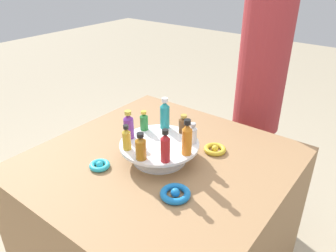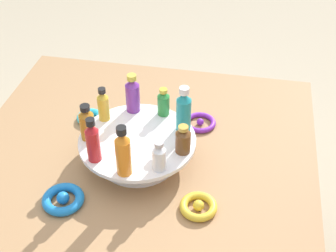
{
  "view_description": "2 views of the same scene",
  "coord_description": "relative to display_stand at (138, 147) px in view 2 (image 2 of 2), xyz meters",
  "views": [
    {
      "loc": [
        -0.92,
        -0.76,
        1.58
      ],
      "look_at": [
        0.05,
        -0.01,
        0.94
      ],
      "focal_mm": 35.0,
      "sensor_mm": 36.0,
      "label": 1
    },
    {
      "loc": [
        0.28,
        -0.99,
        1.74
      ],
      "look_at": [
        0.09,
        -0.01,
        0.94
      ],
      "focal_mm": 50.0,
      "sensor_mm": 36.0,
      "label": 2
    }
  ],
  "objects": [
    {
      "name": "bottle_red",
      "position": [
        -0.09,
        -0.1,
        0.09
      ],
      "size": [
        0.04,
        0.04,
        0.14
      ],
      "color": "#B21E23",
      "rests_on": "display_stand"
    },
    {
      "name": "bottle_amber",
      "position": [
        -0.14,
        -0.02,
        0.08
      ],
      "size": [
        0.04,
        0.04,
        0.11
      ],
      "color": "#AD6B19",
      "rests_on": "display_stand"
    },
    {
      "name": "ribbon_bow_blue",
      "position": [
        -0.16,
        -0.2,
        -0.04
      ],
      "size": [
        0.11,
        0.11,
        0.03
      ],
      "color": "blue",
      "rests_on": "party_table"
    },
    {
      "name": "bottle_green",
      "position": [
        0.05,
        0.13,
        0.07
      ],
      "size": [
        0.04,
        0.04,
        0.09
      ],
      "color": "#288438",
      "rests_on": "display_stand"
    },
    {
      "name": "bottle_purple",
      "position": [
        -0.04,
        0.13,
        0.09
      ],
      "size": [
        0.04,
        0.04,
        0.13
      ],
      "color": "#702D93",
      "rests_on": "display_stand"
    },
    {
      "name": "ribbon_bow_gold",
      "position": [
        0.2,
        -0.16,
        -0.04
      ],
      "size": [
        0.1,
        0.1,
        0.03
      ],
      "color": "gold",
      "rests_on": "party_table"
    },
    {
      "name": "display_stand",
      "position": [
        0.0,
        0.0,
        0.0
      ],
      "size": [
        0.34,
        0.34,
        0.08
      ],
      "color": "white",
      "rests_on": "party_table"
    },
    {
      "name": "bottle_brown",
      "position": [
        0.14,
        -0.03,
        0.07
      ],
      "size": [
        0.04,
        0.04,
        0.09
      ],
      "color": "brown",
      "rests_on": "display_stand"
    },
    {
      "name": "bottle_clear",
      "position": [
        0.09,
        -0.11,
        0.07
      ],
      "size": [
        0.04,
        0.04,
        0.09
      ],
      "color": "silver",
      "rests_on": "display_stand"
    },
    {
      "name": "bottle_gold",
      "position": [
        -0.12,
        0.07,
        0.08
      ],
      "size": [
        0.03,
        0.03,
        0.11
      ],
      "color": "gold",
      "rests_on": "display_stand"
    },
    {
      "name": "bottle_teal",
      "position": [
        0.12,
        0.07,
        0.1
      ],
      "size": [
        0.04,
        0.04,
        0.15
      ],
      "color": "teal",
      "rests_on": "display_stand"
    },
    {
      "name": "ribbon_bow_purple",
      "position": [
        0.16,
        0.2,
        -0.04
      ],
      "size": [
        0.1,
        0.1,
        0.02
      ],
      "color": "purple",
      "rests_on": "party_table"
    },
    {
      "name": "ribbon_bow_teal",
      "position": [
        -0.2,
        0.16,
        -0.04
      ],
      "size": [
        0.09,
        0.09,
        0.03
      ],
      "color": "#2DB7CC",
      "rests_on": "party_table"
    },
    {
      "name": "bottle_orange",
      "position": [
        -0.0,
        -0.14,
        0.1
      ],
      "size": [
        0.04,
        0.04,
        0.15
      ],
      "color": "orange",
      "rests_on": "display_stand"
    },
    {
      "name": "party_table",
      "position": [
        0.0,
        0.0,
        -0.45
      ],
      "size": [
        1.05,
        1.05,
        0.79
      ],
      "color": "#9E754C",
      "rests_on": "ground_plane"
    }
  ]
}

